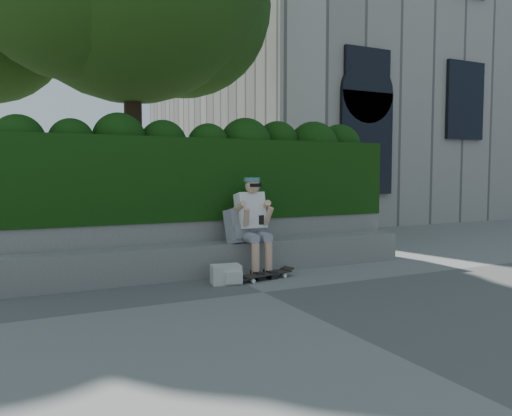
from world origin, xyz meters
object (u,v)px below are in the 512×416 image
backpack_plaid (237,226)px  skateboard (265,274)px  backpack_ground (226,274)px  person (252,222)px

backpack_plaid → skateboard: bearing=-87.1°
skateboard → backpack_ground: size_ratio=2.16×
person → backpack_plaid: (-0.20, 0.08, -0.06)m
skateboard → backpack_ground: (-0.58, -0.00, 0.05)m
person → backpack_ground: person is taller
backpack_ground → skateboard: bearing=11.3°
backpack_plaid → backpack_ground: backpack_plaid is taller
backpack_plaid → backpack_ground: bearing=-145.1°
skateboard → backpack_plaid: backpack_plaid is taller
skateboard → backpack_ground: 0.59m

